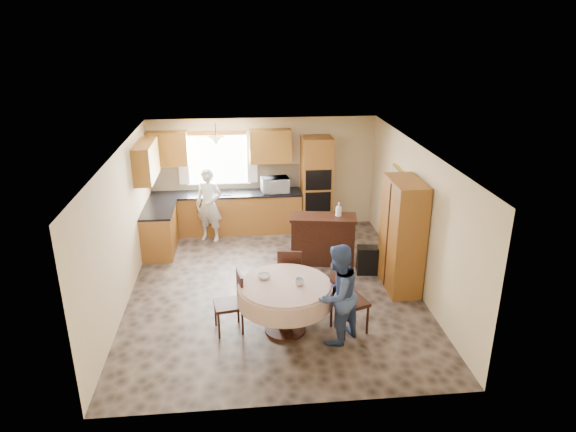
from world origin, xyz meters
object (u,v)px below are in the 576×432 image
(cupboard, at_px, (402,235))
(dining_table, at_px, (285,294))
(oven_tower, at_px, (316,184))
(sideboard, at_px, (323,241))
(chair_left, at_px, (233,299))
(chair_back, at_px, (290,272))
(person_sink, at_px, (209,205))
(chair_right, at_px, (345,297))
(person_dining, at_px, (337,295))

(cupboard, distance_m, dining_table, 2.48)
(oven_tower, xyz_separation_m, sideboard, (-0.12, -1.73, -0.61))
(oven_tower, bearing_deg, chair_left, -115.16)
(cupboard, distance_m, chair_left, 3.15)
(chair_back, relative_size, person_sink, 0.60)
(chair_back, distance_m, chair_right, 1.26)
(oven_tower, height_order, sideboard, oven_tower)
(sideboard, bearing_deg, chair_right, -82.26)
(chair_left, bearing_deg, person_sink, 178.09)
(dining_table, height_order, chair_left, chair_left)
(sideboard, xyz_separation_m, chair_back, (-0.79, -1.41, 0.08))
(chair_back, distance_m, person_sink, 3.11)
(sideboard, relative_size, chair_right, 1.18)
(dining_table, xyz_separation_m, chair_right, (0.89, -0.11, -0.04))
(chair_back, xyz_separation_m, person_sink, (-1.44, 2.74, 0.26))
(cupboard, bearing_deg, oven_tower, 110.53)
(person_sink, distance_m, person_dining, 4.45)
(person_dining, bearing_deg, chair_back, -106.81)
(person_dining, bearing_deg, chair_right, -169.09)
(cupboard, bearing_deg, sideboard, 136.63)
(dining_table, distance_m, chair_right, 0.90)
(chair_left, xyz_separation_m, chair_back, (0.94, 0.80, 0.00))
(person_sink, relative_size, person_dining, 1.03)
(oven_tower, distance_m, sideboard, 1.84)
(oven_tower, distance_m, chair_left, 4.39)
(cupboard, xyz_separation_m, chair_right, (-1.25, -1.31, -0.40))
(chair_right, bearing_deg, dining_table, 63.44)
(cupboard, relative_size, chair_right, 1.85)
(chair_right, bearing_deg, chair_back, 16.01)
(oven_tower, height_order, person_dining, oven_tower)
(cupboard, xyz_separation_m, dining_table, (-2.14, -1.20, -0.36))
(sideboard, xyz_separation_m, person_dining, (-0.23, -2.65, 0.32))
(dining_table, distance_m, person_sink, 3.87)
(oven_tower, relative_size, chair_right, 1.97)
(oven_tower, distance_m, chair_back, 3.31)
(chair_right, height_order, person_dining, person_dining)
(oven_tower, distance_m, person_sink, 2.40)
(chair_left, bearing_deg, cupboard, 100.40)
(chair_left, distance_m, person_sink, 3.59)
(sideboard, bearing_deg, oven_tower, 95.20)
(cupboard, bearing_deg, person_sink, 144.38)
(chair_back, bearing_deg, person_sink, -53.05)
(chair_right, xyz_separation_m, person_sink, (-2.17, 3.76, 0.20))
(chair_right, bearing_deg, sideboard, -20.81)
(sideboard, xyz_separation_m, chair_right, (-0.06, -2.44, 0.14))
(sideboard, relative_size, chair_back, 1.32)
(dining_table, relative_size, chair_left, 1.48)
(chair_back, height_order, person_dining, person_dining)
(person_sink, bearing_deg, oven_tower, 28.54)
(oven_tower, bearing_deg, chair_back, -106.18)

